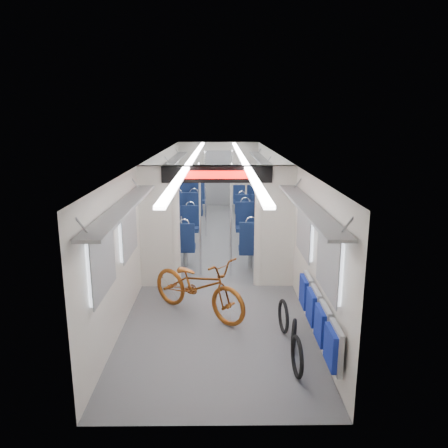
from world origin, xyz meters
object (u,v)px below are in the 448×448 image
(seat_bay_near_right, at_px, (258,231))
(stanchion_far_left, at_px, (205,195))
(seat_bay_near_left, at_px, (178,232))
(bike_hoop_b, at_px, (294,336))
(stanchion_near_right, at_px, (231,221))
(seat_bay_far_left, at_px, (189,201))
(seat_bay_far_right, at_px, (248,203))
(stanchion_near_left, at_px, (200,220))
(bike_hoop_c, at_px, (283,318))
(bike_hoop_a, at_px, (297,359))
(stanchion_far_right, at_px, (232,192))
(bicycle, at_px, (198,285))
(flip_bench, at_px, (318,316))

(seat_bay_near_right, xyz_separation_m, stanchion_far_left, (-1.27, 1.66, 0.57))
(seat_bay_near_left, xyz_separation_m, stanchion_far_left, (0.60, 1.61, 0.61))
(bike_hoop_b, bearing_deg, stanchion_near_right, 105.62)
(bike_hoop_b, distance_m, stanchion_far_left, 6.22)
(seat_bay_far_left, xyz_separation_m, seat_bay_far_right, (1.87, 0.06, -0.05))
(bike_hoop_b, distance_m, stanchion_near_left, 3.46)
(bike_hoop_c, height_order, seat_bay_near_left, seat_bay_near_left)
(bike_hoop_c, distance_m, seat_bay_near_right, 3.85)
(bike_hoop_c, bearing_deg, bike_hoop_a, -89.77)
(bike_hoop_b, height_order, stanchion_far_right, stanchion_far_right)
(stanchion_near_left, bearing_deg, stanchion_near_right, -9.65)
(bike_hoop_a, bearing_deg, stanchion_near_left, 110.17)
(bike_hoop_c, xyz_separation_m, stanchion_far_left, (-1.33, 5.49, 0.92))
(seat_bay_far_left, relative_size, stanchion_far_right, 1.00)
(bike_hoop_c, xyz_separation_m, seat_bay_near_left, (-1.93, 3.88, 0.31))
(seat_bay_far_right, bearing_deg, bike_hoop_c, -89.52)
(bike_hoop_b, xyz_separation_m, seat_bay_far_left, (-2.01, 8.07, 0.38))
(seat_bay_near_left, xyz_separation_m, stanchion_far_right, (1.31, 2.04, 0.61))
(bicycle, height_order, bike_hoop_c, bicycle)
(bike_hoop_c, relative_size, stanchion_near_right, 0.22)
(flip_bench, height_order, stanchion_far_right, stanchion_far_right)
(seat_bay_near_left, height_order, seat_bay_near_right, seat_bay_near_right)
(stanchion_near_right, relative_size, stanchion_far_right, 1.00)
(bike_hoop_a, height_order, stanchion_near_left, stanchion_near_left)
(stanchion_far_right, bearing_deg, bike_hoop_b, -83.76)
(flip_bench, relative_size, stanchion_far_left, 0.92)
(seat_bay_far_right, bearing_deg, bicycle, -100.01)
(flip_bench, xyz_separation_m, bike_hoop_c, (-0.35, 0.66, -0.35))
(bike_hoop_a, relative_size, bike_hoop_b, 1.22)
(seat_bay_near_left, xyz_separation_m, seat_bay_far_left, (0.00, 3.70, 0.03))
(stanchion_near_right, bearing_deg, stanchion_far_left, 101.04)
(bike_hoop_b, height_order, seat_bay_near_left, seat_bay_near_left)
(bike_hoop_c, height_order, seat_bay_near_right, seat_bay_near_right)
(flip_bench, bearing_deg, stanchion_near_left, 118.12)
(stanchion_far_right, bearing_deg, seat_bay_far_right, 71.99)
(flip_bench, distance_m, seat_bay_near_left, 5.09)
(seat_bay_far_right, distance_m, stanchion_near_right, 5.30)
(bike_hoop_a, distance_m, seat_bay_far_right, 8.80)
(seat_bay_near_right, xyz_separation_m, seat_bay_far_right, (-0.00, 3.80, -0.05))
(bicycle, relative_size, seat_bay_near_right, 0.82)
(seat_bay_near_left, distance_m, seat_bay_far_right, 4.19)
(seat_bay_far_right, bearing_deg, stanchion_far_left, -120.60)
(stanchion_far_left, bearing_deg, stanchion_near_right, -78.96)
(seat_bay_near_right, height_order, stanchion_near_left, stanchion_near_left)
(bike_hoop_b, relative_size, seat_bay_far_right, 0.23)
(bike_hoop_a, relative_size, stanchion_far_right, 0.23)
(flip_bench, bearing_deg, seat_bay_near_left, 116.72)
(bike_hoop_b, xyz_separation_m, seat_bay_near_right, (-0.14, 4.32, 0.38))
(bike_hoop_b, height_order, seat_bay_far_right, seat_bay_far_right)
(bike_hoop_a, height_order, stanchion_near_right, stanchion_near_right)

